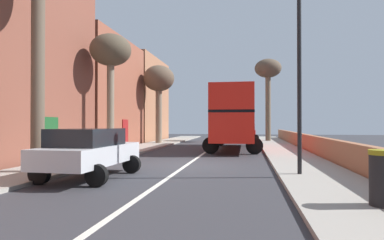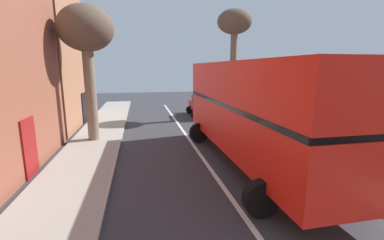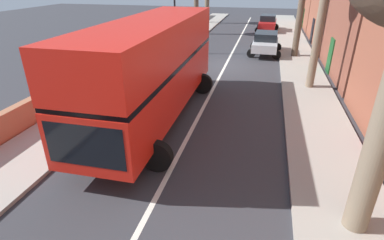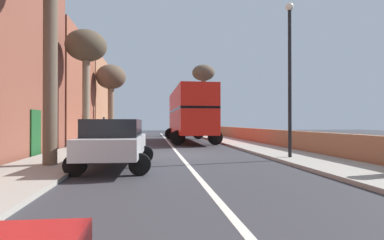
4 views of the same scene
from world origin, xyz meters
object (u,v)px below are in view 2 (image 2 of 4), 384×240
Objects in this scene: parked_car_red_right_2 at (204,104)px; street_tree_right_1 at (234,28)px; street_tree_left_0 at (86,34)px; double_decker_bus at (252,107)px.

parked_car_red_right_2 is 0.51× the size of street_tree_right_1.
parked_car_red_right_2 is at bearing 161.02° from street_tree_right_1.
street_tree_left_0 is 11.09m from street_tree_right_1.
street_tree_right_1 is (2.92, 10.12, 4.41)m from double_decker_bus.
street_tree_left_0 is at bearing -150.97° from street_tree_right_1.
double_decker_bus is at bearing -94.21° from parked_car_red_right_2.
street_tree_left_0 is 0.84× the size of street_tree_right_1.
street_tree_left_0 is at bearing 144.57° from double_decker_bus.
parked_car_red_right_2 is 10.66m from street_tree_left_0.
street_tree_left_0 is (-6.71, 4.78, 3.12)m from double_decker_bus.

